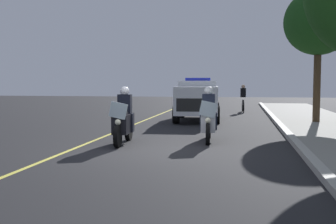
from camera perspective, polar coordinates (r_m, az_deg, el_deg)
The scene contains 8 objects.
ground_plane at distance 11.51m, azimuth -1.56°, elevation -5.12°, with size 80.00×80.00×0.00m, color black.
curb_strip at distance 11.39m, azimuth 18.04°, elevation -5.04°, with size 48.00×0.24×0.15m, color #9E9B93.
lane_stripe_center at distance 12.17m, azimuth -12.19°, elevation -4.69°, with size 48.00×0.12×0.01m, color #E0D14C.
police_motorcycle_lead_left at distance 12.46m, azimuth -6.14°, elevation -1.19°, with size 2.14×0.61×1.72m.
police_motorcycle_lead_right at distance 13.00m, azimuth 5.58°, elevation -0.96°, with size 2.14×0.61×1.72m.
police_suv at distance 19.98m, azimuth 4.11°, elevation 1.89°, with size 5.01×2.31×2.05m.
cyclist_background at distance 25.68m, azimuth 10.29°, elevation 1.84°, with size 1.76×0.33×1.69m.
tree_far_back at distance 19.56m, azimuth 20.00°, elevation 11.49°, with size 2.97×2.97×5.81m.
Camera 1 is at (11.13, 2.27, 1.86)m, focal length 44.32 mm.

